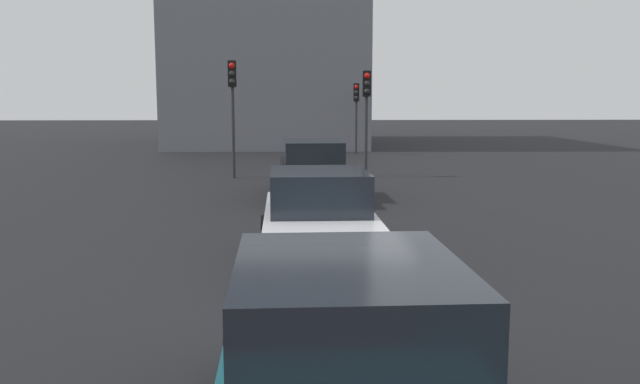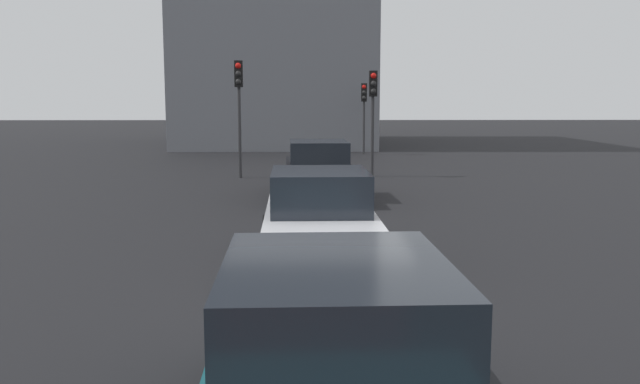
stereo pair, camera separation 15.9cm
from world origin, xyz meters
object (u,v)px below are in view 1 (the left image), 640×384
at_px(traffic_light_far_left, 367,101).
at_px(car_black_lead, 313,170).
at_px(traffic_light_near_left, 356,103).
at_px(car_white_second, 319,221).
at_px(traffic_light_near_right, 232,94).
at_px(car_teal_third, 346,368).

bearing_deg(traffic_light_far_left, car_black_lead, -22.20).
xyz_separation_m(traffic_light_near_left, traffic_light_far_left, (-9.65, 0.47, 0.14)).
distance_m(car_white_second, traffic_light_near_left, 22.65).
bearing_deg(traffic_light_near_right, car_teal_third, 6.86).
bearing_deg(traffic_light_near_left, traffic_light_far_left, 5.55).
height_order(car_black_lead, car_white_second, car_white_second).
distance_m(car_teal_third, traffic_light_far_left, 18.99).
distance_m(car_teal_third, traffic_light_near_left, 28.59).
bearing_deg(car_teal_third, car_white_second, -1.59).
distance_m(car_white_second, car_teal_third, 6.00).
distance_m(car_black_lead, car_teal_third, 13.81).
bearing_deg(traffic_light_near_right, traffic_light_near_left, 151.54).
bearing_deg(traffic_light_near_left, traffic_light_near_right, -18.88).
bearing_deg(car_teal_third, car_black_lead, -2.04).
distance_m(traffic_light_near_right, traffic_light_far_left, 4.69).
xyz_separation_m(traffic_light_near_left, traffic_light_near_right, (-10.00, 5.15, 0.37)).
xyz_separation_m(car_black_lead, traffic_light_near_right, (4.62, 2.68, 2.15)).
distance_m(car_white_second, traffic_light_far_left, 13.09).
distance_m(car_black_lead, traffic_light_near_right, 5.75).
bearing_deg(car_white_second, car_black_lead, -2.04).
bearing_deg(car_black_lead, traffic_light_far_left, -24.10).
xyz_separation_m(car_white_second, traffic_light_near_right, (12.43, 2.60, 2.15)).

